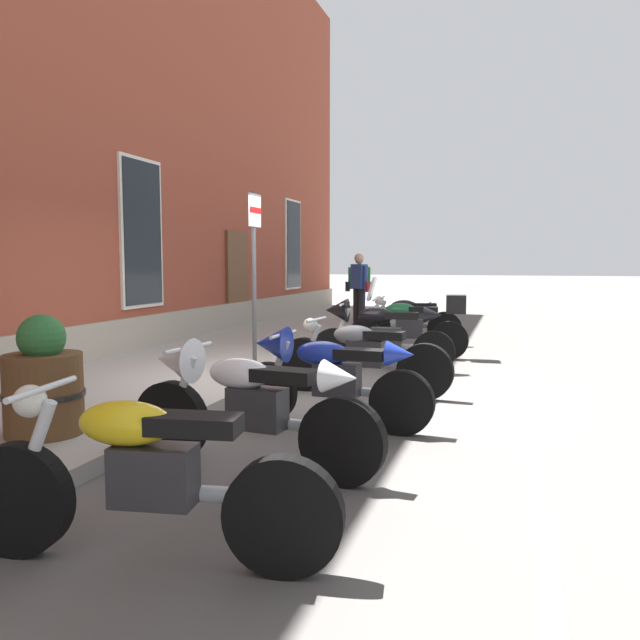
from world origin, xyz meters
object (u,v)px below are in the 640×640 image
(pedestrian_striped_shirt, at_px, (359,284))
(barrel_planter, at_px, (43,385))
(motorcycle_grey_naked, at_px, (360,356))
(motorcycle_black_naked, at_px, (408,321))
(motorcycle_white_sport, at_px, (242,401))
(parking_sign, at_px, (254,255))
(motorcycle_black_sport, at_px, (377,332))
(motorcycle_blue_sport, at_px, (325,373))
(motorcycle_green_touring, at_px, (413,325))
(pedestrian_blue_top, at_px, (359,284))
(motorcycle_yellow_naked, at_px, (142,478))

(pedestrian_striped_shirt, xyz_separation_m, barrel_planter, (-11.16, 0.07, -0.48))
(motorcycle_grey_naked, relative_size, motorcycle_black_naked, 1.10)
(motorcycle_white_sport, distance_m, parking_sign, 4.05)
(motorcycle_black_sport, bearing_deg, motorcycle_white_sport, 179.53)
(motorcycle_black_sport, xyz_separation_m, pedestrian_striped_shirt, (6.37, 1.81, 0.47))
(motorcycle_white_sport, bearing_deg, motorcycle_blue_sport, -9.36)
(motorcycle_green_touring, height_order, pedestrian_striped_shirt, pedestrian_striped_shirt)
(pedestrian_blue_top, height_order, pedestrian_striped_shirt, pedestrian_blue_top)
(motorcycle_grey_naked, relative_size, motorcycle_black_sport, 1.05)
(motorcycle_green_touring, bearing_deg, motorcycle_black_naked, 12.13)
(motorcycle_black_naked, height_order, pedestrian_striped_shirt, pedestrian_striped_shirt)
(motorcycle_grey_naked, distance_m, pedestrian_striped_shirt, 8.38)
(barrel_planter, bearing_deg, motorcycle_white_sport, -90.01)
(motorcycle_yellow_naked, height_order, barrel_planter, barrel_planter)
(motorcycle_white_sport, bearing_deg, pedestrian_striped_shirt, 9.04)
(pedestrian_striped_shirt, bearing_deg, motorcycle_white_sport, -170.96)
(motorcycle_grey_naked, bearing_deg, parking_sign, 70.56)
(motorcycle_grey_naked, bearing_deg, barrel_planter, 145.86)
(motorcycle_green_touring, bearing_deg, barrel_planter, 160.37)
(motorcycle_white_sport, distance_m, motorcycle_black_naked, 7.77)
(motorcycle_black_naked, bearing_deg, motorcycle_white_sport, 179.83)
(pedestrian_striped_shirt, bearing_deg, motorcycle_grey_naked, -166.27)
(motorcycle_green_touring, bearing_deg, motorcycle_black_sport, 167.22)
(motorcycle_white_sport, bearing_deg, motorcycle_black_naked, -0.17)
(motorcycle_blue_sport, distance_m, barrel_planter, 2.53)
(motorcycle_grey_naked, height_order, pedestrian_blue_top, pedestrian_blue_top)
(pedestrian_blue_top, relative_size, barrel_planter, 1.61)
(pedestrian_blue_top, relative_size, pedestrian_striped_shirt, 1.03)
(motorcycle_black_sport, bearing_deg, parking_sign, 128.77)
(motorcycle_white_sport, xyz_separation_m, pedestrian_striped_shirt, (11.16, 1.78, 0.50))
(motorcycle_blue_sport, distance_m, pedestrian_blue_top, 9.25)
(motorcycle_grey_naked, xyz_separation_m, motorcycle_black_naked, (4.73, 0.18, 0.01))
(motorcycle_yellow_naked, xyz_separation_m, motorcycle_green_touring, (7.76, -0.24, 0.08))
(pedestrian_blue_top, bearing_deg, motorcycle_black_sport, -163.83)
(pedestrian_blue_top, xyz_separation_m, pedestrian_striped_shirt, (0.69, 0.17, -0.03))
(motorcycle_black_naked, relative_size, pedestrian_blue_top, 1.21)
(motorcycle_yellow_naked, relative_size, motorcycle_blue_sport, 1.07)
(motorcycle_black_sport, xyz_separation_m, pedestrian_blue_top, (5.69, 1.65, 0.50))
(motorcycle_grey_naked, xyz_separation_m, pedestrian_blue_top, (7.43, 1.82, 0.61))
(pedestrian_blue_top, bearing_deg, motorcycle_grey_naked, -166.26)
(motorcycle_grey_naked, height_order, barrel_planter, barrel_planter)
(motorcycle_yellow_naked, xyz_separation_m, motorcycle_grey_naked, (4.60, -0.09, -0.01))
(motorcycle_white_sport, distance_m, motorcycle_grey_naked, 3.04)
(motorcycle_black_sport, bearing_deg, motorcycle_blue_sport, -176.66)
(motorcycle_blue_sport, xyz_separation_m, parking_sign, (2.19, 1.65, 1.17))
(barrel_planter, bearing_deg, motorcycle_green_touring, -19.63)
(pedestrian_blue_top, height_order, parking_sign, parking_sign)
(motorcycle_green_touring, bearing_deg, motorcycle_yellow_naked, 178.20)
(motorcycle_white_sport, distance_m, pedestrian_striped_shirt, 11.31)
(motorcycle_blue_sport, relative_size, motorcycle_green_touring, 0.97)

